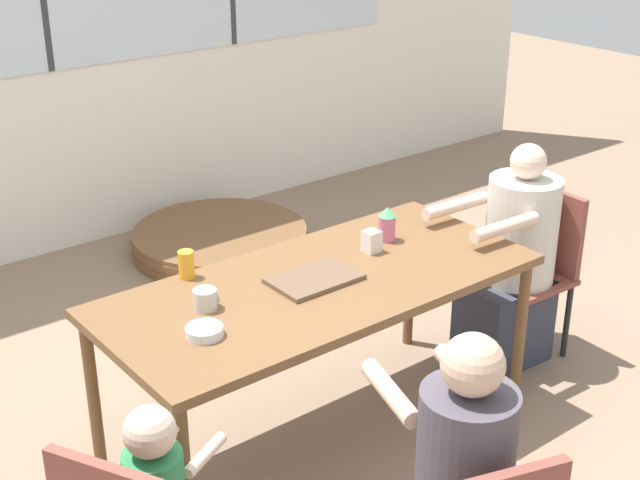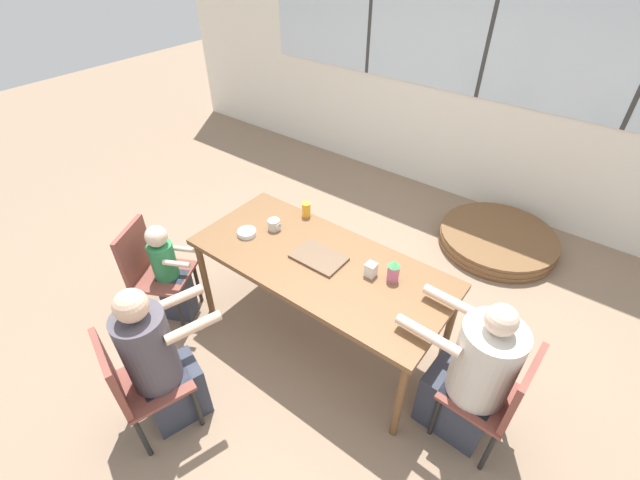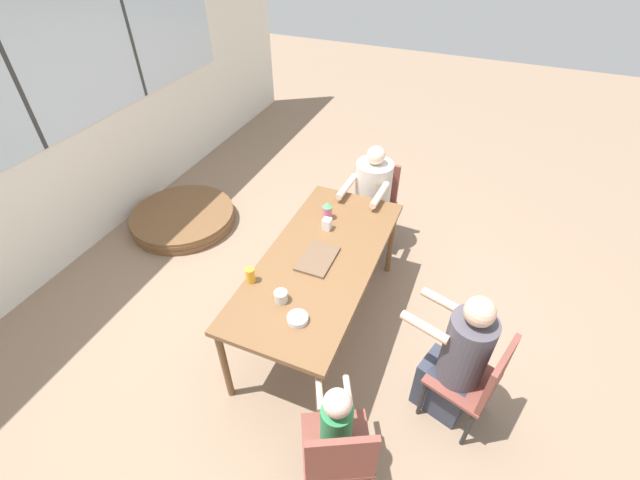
% 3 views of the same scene
% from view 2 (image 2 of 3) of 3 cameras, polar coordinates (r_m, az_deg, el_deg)
% --- Properties ---
extents(ground_plane, '(16.00, 16.00, 0.00)m').
position_cam_2_polar(ground_plane, '(3.48, 0.00, -12.31)').
color(ground_plane, '#8C725B').
extents(wall_back_with_windows, '(8.40, 0.08, 2.80)m').
position_cam_2_polar(wall_back_with_windows, '(4.76, 21.00, 20.60)').
color(wall_back_with_windows, white).
rests_on(wall_back_with_windows, ground_plane).
extents(dining_table, '(1.83, 0.82, 0.77)m').
position_cam_2_polar(dining_table, '(2.97, 0.00, -3.65)').
color(dining_table, brown).
rests_on(dining_table, ground_plane).
extents(chair_for_woman_green_shirt, '(0.42, 0.42, 0.85)m').
position_cam_2_polar(chair_for_woman_green_shirt, '(2.77, 22.84, -18.43)').
color(chair_for_woman_green_shirt, brown).
rests_on(chair_for_woman_green_shirt, ground_plane).
extents(chair_for_man_blue_shirt, '(0.50, 0.50, 0.85)m').
position_cam_2_polar(chair_for_man_blue_shirt, '(2.84, -23.58, -16.84)').
color(chair_for_man_blue_shirt, brown).
rests_on(chair_for_man_blue_shirt, ground_plane).
extents(chair_for_toddler, '(0.54, 0.54, 0.85)m').
position_cam_2_polar(chair_for_toddler, '(3.53, -21.77, -3.24)').
color(chair_for_toddler, brown).
rests_on(chair_for_toddler, ground_plane).
extents(person_woman_green_shirt, '(0.67, 0.39, 1.12)m').
position_cam_2_polar(person_woman_green_shirt, '(2.78, 19.51, -16.98)').
color(person_woman_green_shirt, '#333847').
rests_on(person_woman_green_shirt, ground_plane).
extents(person_man_blue_shirt, '(0.43, 0.59, 1.15)m').
position_cam_2_polar(person_man_blue_shirt, '(2.82, -20.48, -15.38)').
color(person_man_blue_shirt, '#333847').
rests_on(person_man_blue_shirt, ground_plane).
extents(person_toddler, '(0.38, 0.32, 0.89)m').
position_cam_2_polar(person_toddler, '(3.51, -19.29, -4.55)').
color(person_toddler, '#333847').
rests_on(person_toddler, ground_plane).
extents(food_tray_dark, '(0.36, 0.24, 0.02)m').
position_cam_2_polar(food_tray_dark, '(2.94, -0.17, -2.34)').
color(food_tray_dark, brown).
rests_on(food_tray_dark, dining_table).
extents(coffee_mug, '(0.10, 0.09, 0.08)m').
position_cam_2_polar(coffee_mug, '(3.21, -6.13, 2.05)').
color(coffee_mug, beige).
rests_on(coffee_mug, dining_table).
extents(sippy_cup, '(0.08, 0.08, 0.16)m').
position_cam_2_polar(sippy_cup, '(2.78, 9.78, -4.01)').
color(sippy_cup, '#CC668C').
rests_on(sippy_cup, dining_table).
extents(juice_glass, '(0.07, 0.07, 0.12)m').
position_cam_2_polar(juice_glass, '(3.32, -1.84, 4.07)').
color(juice_glass, gold).
rests_on(juice_glass, dining_table).
extents(milk_carton_small, '(0.07, 0.07, 0.10)m').
position_cam_2_polar(milk_carton_small, '(2.81, 6.80, -3.95)').
color(milk_carton_small, silver).
rests_on(milk_carton_small, dining_table).
extents(bowl_white_shallow, '(0.14, 0.14, 0.04)m').
position_cam_2_polar(bowl_white_shallow, '(3.19, -9.73, 0.97)').
color(bowl_white_shallow, silver).
rests_on(bowl_white_shallow, dining_table).
extents(folded_table_stack, '(1.13, 1.13, 0.15)m').
position_cam_2_polar(folded_table_stack, '(4.58, 22.57, 0.07)').
color(folded_table_stack, brown).
rests_on(folded_table_stack, ground_plane).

